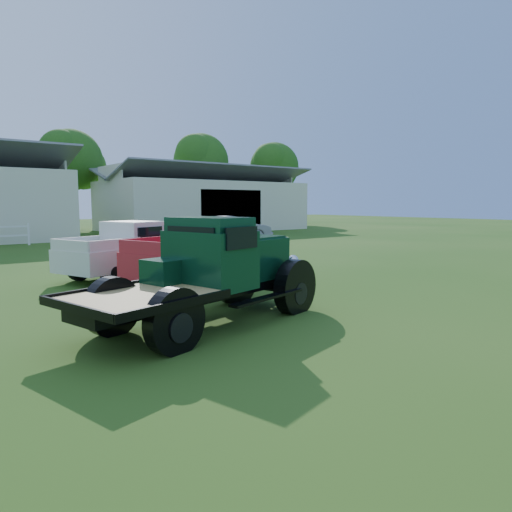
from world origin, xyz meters
TOP-DOWN VIEW (x-y plane):
  - ground at (0.00, 0.00)m, footprint 120.00×120.00m
  - shed_right at (14.00, 27.00)m, footprint 16.80×9.20m
  - tree_c at (5.00, 33.00)m, footprint 5.40×5.40m
  - tree_d at (18.00, 34.00)m, footprint 6.00×6.00m
  - tree_e at (26.00, 32.00)m, footprint 5.70×5.70m
  - vintage_flatbed at (-1.73, 0.17)m, footprint 5.37×3.21m
  - red_pickup at (0.58, 3.94)m, footprint 5.37×3.46m
  - white_pickup at (-0.71, 6.39)m, footprint 4.86×3.26m
  - misc_car_blue at (5.24, 12.48)m, footprint 4.55×2.16m
  - misc_car_grey at (9.01, 15.14)m, footprint 4.83×2.68m

SIDE VIEW (x-z plane):
  - ground at x=0.00m, z-range 0.00..0.00m
  - misc_car_blue at x=5.24m, z-range 0.00..1.50m
  - misc_car_grey at x=9.01m, z-range 0.00..1.51m
  - white_pickup at x=-0.71m, z-range 0.00..1.66m
  - red_pickup at x=0.58m, z-range 0.00..1.83m
  - vintage_flatbed at x=-1.73m, z-range 0.00..1.99m
  - shed_right at x=14.00m, z-range 0.00..5.20m
  - tree_c at x=5.00m, z-range 0.00..9.00m
  - tree_e at x=26.00m, z-range 0.00..9.50m
  - tree_d at x=18.00m, z-range 0.00..10.00m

